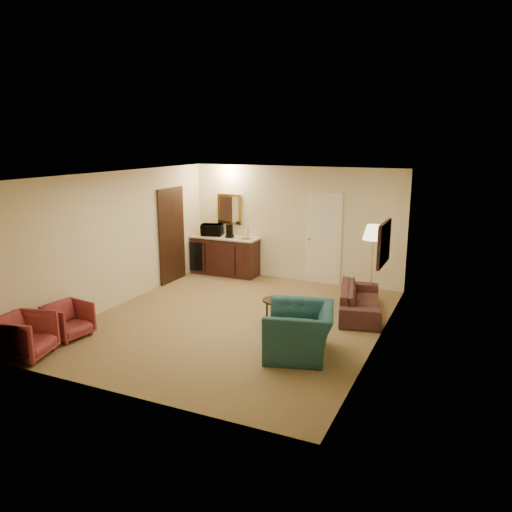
{
  "coord_description": "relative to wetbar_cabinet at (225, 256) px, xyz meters",
  "views": [
    {
      "loc": [
        3.83,
        -7.58,
        3.18
      ],
      "look_at": [
        0.17,
        0.5,
        1.1
      ],
      "focal_mm": 35.0,
      "sensor_mm": 36.0,
      "label": 1
    }
  ],
  "objects": [
    {
      "name": "rose_chair_far",
      "position": [
        -0.5,
        -5.42,
        -0.09
      ],
      "size": [
        0.83,
        0.86,
        0.73
      ],
      "primitive_type": "imported",
      "rotation": [
        0.0,
        0.0,
        1.84
      ],
      "color": "maroon",
      "rests_on": "ground"
    },
    {
      "name": "room_walls",
      "position": [
        1.55,
        -1.95,
        1.26
      ],
      "size": [
        5.02,
        6.01,
        2.61
      ],
      "color": "beige",
      "rests_on": "ground"
    },
    {
      "name": "ground",
      "position": [
        1.65,
        -2.72,
        -0.46
      ],
      "size": [
        6.0,
        6.0,
        0.0
      ],
      "primitive_type": "plane",
      "color": "olive",
      "rests_on": "ground"
    },
    {
      "name": "microwave",
      "position": [
        -0.36,
        0.01,
        0.63
      ],
      "size": [
        0.56,
        0.4,
        0.34
      ],
      "primitive_type": "imported",
      "rotation": [
        0.0,
        0.0,
        0.27
      ],
      "color": "black",
      "rests_on": "wetbar_cabinet"
    },
    {
      "name": "wetbar_cabinet",
      "position": [
        0.0,
        0.0,
        0.0
      ],
      "size": [
        1.64,
        0.58,
        0.92
      ],
      "primitive_type": "cube",
      "color": "#381412",
      "rests_on": "ground"
    },
    {
      "name": "rose_chair_near",
      "position": [
        -0.5,
        -4.56,
        -0.14
      ],
      "size": [
        0.66,
        0.69,
        0.64
      ],
      "primitive_type": "imported",
      "rotation": [
        0.0,
        0.0,
        1.44
      ],
      "color": "maroon",
      "rests_on": "ground"
    },
    {
      "name": "coffee_table",
      "position": [
        2.51,
        -2.58,
        -0.24
      ],
      "size": [
        0.91,
        0.76,
        0.45
      ],
      "primitive_type": "cube",
      "rotation": [
        0.0,
        0.0,
        -0.36
      ],
      "color": "black",
      "rests_on": "ground"
    },
    {
      "name": "waste_bin",
      "position": [
        0.65,
        -0.07,
        -0.32
      ],
      "size": [
        0.23,
        0.23,
        0.28
      ],
      "primitive_type": "cylinder",
      "rotation": [
        0.0,
        0.0,
        0.03
      ],
      "color": "black",
      "rests_on": "ground"
    },
    {
      "name": "teal_armchair",
      "position": [
        3.17,
        -3.62,
        0.04
      ],
      "size": [
        1.02,
        1.3,
        1.0
      ],
      "primitive_type": "imported",
      "rotation": [
        0.0,
        0.0,
        -1.3
      ],
      "color": "#1D4949",
      "rests_on": "ground"
    },
    {
      "name": "sofa",
      "position": [
        3.6,
        -1.48,
        -0.1
      ],
      "size": [
        0.92,
        1.89,
        0.71
      ],
      "primitive_type": "imported",
      "rotation": [
        0.0,
        0.0,
        1.79
      ],
      "color": "black",
      "rests_on": "ground"
    },
    {
      "name": "floor_lamp",
      "position": [
        3.64,
        -0.73,
        0.33
      ],
      "size": [
        0.49,
        0.49,
        1.58
      ],
      "primitive_type": "cube",
      "rotation": [
        0.0,
        0.0,
        0.18
      ],
      "color": "gold",
      "rests_on": "ground"
    },
    {
      "name": "coffee_maker",
      "position": [
        0.15,
        -0.04,
        0.62
      ],
      "size": [
        0.21,
        0.21,
        0.31
      ],
      "primitive_type": "cylinder",
      "rotation": [
        0.0,
        0.0,
        0.31
      ],
      "color": "black",
      "rests_on": "wetbar_cabinet"
    }
  ]
}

